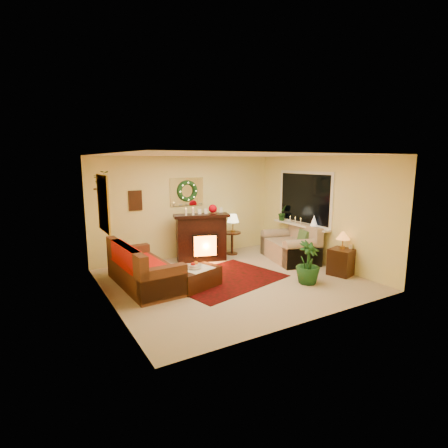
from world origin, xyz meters
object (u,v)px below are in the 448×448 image
loveseat (290,244)px  coffee_table (197,277)px  side_table_round (232,242)px  fireplace (201,239)px  sofa (144,265)px  end_table_square (341,263)px

loveseat → coffee_table: bearing=-154.3°
side_table_round → coffee_table: size_ratio=0.65×
fireplace → loveseat: 2.23m
loveseat → side_table_round: bearing=142.8°
coffee_table → fireplace: bearing=42.5°
loveseat → fireplace: bearing=164.8°
sofa → side_table_round: (2.79, 1.16, -0.10)m
side_table_round → coffee_table: 2.65m
sofa → coffee_table: 1.09m
side_table_round → fireplace: bearing=-173.4°
fireplace → coffee_table: 1.97m
loveseat → side_table_round: 1.54m
loveseat → sofa: bearing=-166.7°
sofa → fireplace: bearing=27.0°
fireplace → side_table_round: (0.98, 0.11, -0.22)m
end_table_square → coffee_table: 3.23m
fireplace → loveseat: bearing=-12.6°
fireplace → coffee_table: bearing=-103.0°
side_table_round → end_table_square: side_table_round is taller
loveseat → end_table_square: (0.20, -1.49, -0.15)m
sofa → side_table_round: sofa is taller
loveseat → coffee_table: (-2.91, -0.60, -0.21)m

